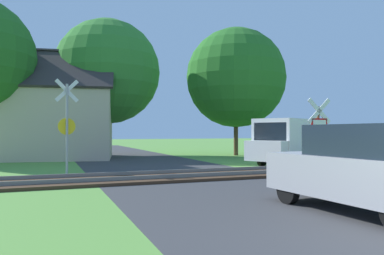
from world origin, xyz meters
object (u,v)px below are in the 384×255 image
(crossing_sign_far, at_px, (67,121))
(mail_truck, at_px, (289,140))
(parked_car, at_px, (362,169))
(stop_sign_near, at_px, (319,132))
(tree_right, at_px, (236,78))
(tree_center, at_px, (107,72))
(house, at_px, (45,121))

(crossing_sign_far, distance_m, mail_truck, 10.30)
(parked_car, bearing_deg, stop_sign_near, 55.21)
(stop_sign_near, relative_size, tree_right, 0.31)
(tree_center, xyz_separation_m, mail_truck, (7.18, -10.17, -4.42))
(house, relative_size, tree_center, 1.01)
(tree_center, bearing_deg, crossing_sign_far, -106.34)
(stop_sign_near, relative_size, mail_truck, 0.54)
(house, relative_size, parked_car, 2.26)
(stop_sign_near, relative_size, parked_car, 0.68)
(crossing_sign_far, bearing_deg, house, 89.48)
(tree_center, bearing_deg, parked_car, -83.86)
(mail_truck, bearing_deg, parked_car, 123.34)
(tree_right, xyz_separation_m, mail_truck, (-1.29, -7.89, -4.15))
(stop_sign_near, height_order, tree_center, tree_center)
(stop_sign_near, bearing_deg, tree_right, -100.02)
(crossing_sign_far, distance_m, tree_center, 11.54)
(house, xyz_separation_m, tree_center, (3.90, 0.88, 3.38))
(mail_truck, bearing_deg, stop_sign_near, 125.95)
(tree_right, bearing_deg, tree_center, 164.94)
(crossing_sign_far, height_order, house, house)
(house, bearing_deg, stop_sign_near, -47.91)
(house, xyz_separation_m, mail_truck, (11.09, -9.29, -1.04))
(stop_sign_near, bearing_deg, tree_center, -66.44)
(crossing_sign_far, xyz_separation_m, tree_center, (3.08, 10.51, 3.64))
(tree_center, height_order, parked_car, tree_center)
(tree_center, bearing_deg, house, -167.31)
(tree_center, height_order, mail_truck, tree_center)
(stop_sign_near, relative_size, tree_center, 0.30)
(house, bearing_deg, tree_center, 23.34)
(crossing_sign_far, xyz_separation_m, house, (-0.82, 9.63, 0.25))
(crossing_sign_far, bearing_deg, mail_truck, -3.53)
(crossing_sign_far, height_order, mail_truck, crossing_sign_far)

